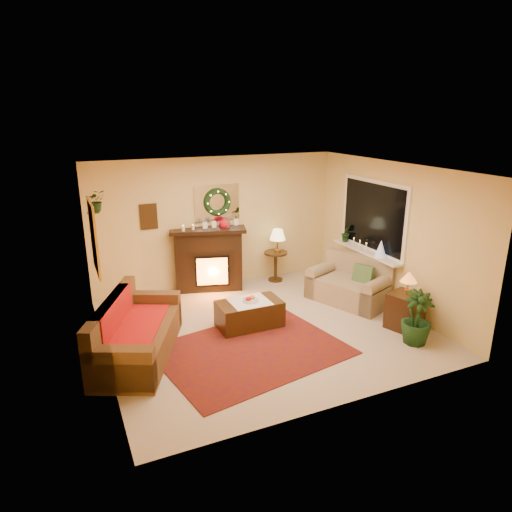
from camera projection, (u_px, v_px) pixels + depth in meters
name	position (u px, v px, depth m)	size (l,w,h in m)	color
floor	(265.00, 328.00, 7.53)	(5.00, 5.00, 0.00)	beige
ceiling	(266.00, 169.00, 6.74)	(5.00, 5.00, 0.00)	white
wall_back	(217.00, 223.00, 9.09)	(5.00, 5.00, 0.00)	#EFD88C
wall_front	(349.00, 307.00, 5.18)	(5.00, 5.00, 0.00)	#EFD88C
wall_left	(98.00, 275.00, 6.16)	(4.50, 4.50, 0.00)	#EFD88C
wall_right	(392.00, 236.00, 8.11)	(4.50, 4.50, 0.00)	#EFD88C
area_rug	(251.00, 350.00, 6.82)	(2.65, 1.99, 0.01)	maroon
sofa	(138.00, 329.00, 6.57)	(0.89, 2.02, 0.87)	brown
red_throw	(132.00, 324.00, 6.67)	(0.83, 1.35, 0.02)	#BC0C0C
fireplace	(209.00, 263.00, 9.03)	(1.30, 0.41, 1.19)	black
poinsettia	(225.00, 224.00, 8.95)	(0.21, 0.21, 0.21)	red
mantel_candle_a	(183.00, 231.00, 8.61)	(0.07, 0.07, 0.20)	silver
mantel_candle_b	(193.00, 230.00, 8.71)	(0.06, 0.06, 0.17)	#FBF1CD
mantel_mirror	(217.00, 203.00, 8.95)	(0.92, 0.02, 0.72)	white
wreath	(218.00, 202.00, 8.91)	(0.55, 0.55, 0.11)	#194719
wall_art	(149.00, 217.00, 8.48)	(0.32, 0.03, 0.48)	#381E11
gold_mirror	(94.00, 238.00, 6.30)	(0.03, 0.84, 1.00)	gold
hanging_plant	(97.00, 211.00, 6.94)	(0.33, 0.28, 0.36)	#194719
loveseat	(349.00, 281.00, 8.46)	(0.84, 1.44, 0.84)	#988261
window_frame	(373.00, 216.00, 8.50)	(0.03, 1.86, 1.36)	white
window_glass	(372.00, 216.00, 8.50)	(0.02, 1.70, 1.22)	black
window_sill	(366.00, 252.00, 8.67)	(0.22, 1.86, 0.04)	white
mini_tree	(381.00, 249.00, 8.26)	(0.22, 0.22, 0.33)	#B4B8D4
sill_plant	(346.00, 232.00, 9.22)	(0.26, 0.21, 0.47)	#154B17
side_table_round	(276.00, 266.00, 9.57)	(0.48, 0.48, 0.63)	#492B1F
lamp_cream	(277.00, 240.00, 9.40)	(0.32, 0.32, 0.50)	#FFEA94
end_table_square	(405.00, 313.00, 7.47)	(0.49, 0.49, 0.60)	black
lamp_tiffany	(408.00, 285.00, 7.37)	(0.27, 0.27, 0.40)	gold
coffee_table	(249.00, 315.00, 7.54)	(1.05, 0.58, 0.44)	#34150C
fruit_bowl	(251.00, 301.00, 7.46)	(0.26, 0.26, 0.06)	beige
floor_palm	(417.00, 316.00, 6.92)	(1.41, 1.41, 2.51)	#23461F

